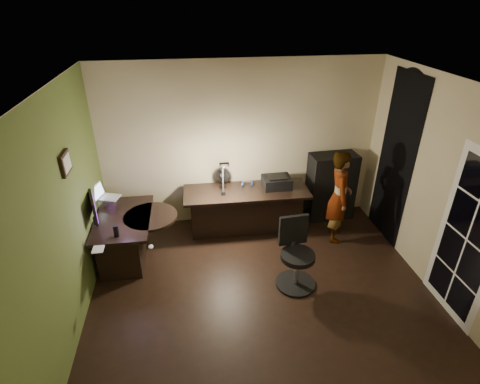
{
  "coord_description": "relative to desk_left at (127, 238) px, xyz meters",
  "views": [
    {
      "loc": [
        -0.84,
        -3.63,
        3.55
      ],
      "look_at": [
        -0.15,
        1.05,
        1.0
      ],
      "focal_mm": 28.0,
      "sensor_mm": 36.0,
      "label": 1
    }
  ],
  "objects": [
    {
      "name": "floor",
      "position": [
        1.83,
        -1.06,
        -0.36
      ],
      "size": [
        4.5,
        4.0,
        0.01
      ],
      "primitive_type": "cube",
      "color": "black",
      "rests_on": "ground"
    },
    {
      "name": "ceiling",
      "position": [
        1.83,
        -1.06,
        2.35
      ],
      "size": [
        4.5,
        4.0,
        0.01
      ],
      "primitive_type": "cube",
      "color": "silver",
      "rests_on": "floor"
    },
    {
      "name": "wall_back",
      "position": [
        1.83,
        0.95,
        0.99
      ],
      "size": [
        4.5,
        0.01,
        2.7
      ],
      "primitive_type": "cube",
      "color": "#CABA91",
      "rests_on": "floor"
    },
    {
      "name": "wall_front",
      "position": [
        1.83,
        -3.06,
        0.99
      ],
      "size": [
        4.5,
        0.01,
        2.7
      ],
      "primitive_type": "cube",
      "color": "#CABA91",
      "rests_on": "floor"
    },
    {
      "name": "wall_left",
      "position": [
        -0.42,
        -1.06,
        0.99
      ],
      "size": [
        0.01,
        4.0,
        2.7
      ],
      "primitive_type": "cube",
      "color": "#CABA91",
      "rests_on": "floor"
    },
    {
      "name": "wall_right",
      "position": [
        4.08,
        -1.06,
        0.99
      ],
      "size": [
        0.01,
        4.0,
        2.7
      ],
      "primitive_type": "cube",
      "color": "#CABA91",
      "rests_on": "floor"
    },
    {
      "name": "green_wall_overlay",
      "position": [
        -0.41,
        -1.06,
        0.99
      ],
      "size": [
        0.0,
        4.0,
        2.7
      ],
      "primitive_type": "cube",
      "color": "#50642A",
      "rests_on": "floor"
    },
    {
      "name": "arched_doorway",
      "position": [
        4.07,
        0.09,
        0.94
      ],
      "size": [
        0.01,
        0.9,
        2.6
      ],
      "primitive_type": "cube",
      "color": "black",
      "rests_on": "floor"
    },
    {
      "name": "french_door",
      "position": [
        4.07,
        -1.61,
        0.69
      ],
      "size": [
        0.02,
        0.92,
        2.1
      ],
      "primitive_type": "cube",
      "color": "white",
      "rests_on": "floor"
    },
    {
      "name": "framed_picture",
      "position": [
        -0.39,
        -0.61,
        1.49
      ],
      "size": [
        0.04,
        0.3,
        0.25
      ],
      "primitive_type": "cube",
      "color": "black",
      "rests_on": "wall_left"
    },
    {
      "name": "desk_left",
      "position": [
        0.0,
        0.0,
        0.0
      ],
      "size": [
        0.77,
        1.25,
        0.72
      ],
      "primitive_type": "cube",
      "rotation": [
        0.0,
        0.0,
        -0.01
      ],
      "color": "black",
      "rests_on": "floor"
    },
    {
      "name": "desk_right",
      "position": [
        1.86,
        0.49,
        0.02
      ],
      "size": [
        2.0,
        0.73,
        0.75
      ],
      "primitive_type": "cube",
      "rotation": [
        0.0,
        0.0,
        -0.02
      ],
      "color": "black",
      "rests_on": "floor"
    },
    {
      "name": "cabinet",
      "position": [
        3.37,
        0.72,
        0.23
      ],
      "size": [
        0.8,
        0.43,
        1.17
      ],
      "primitive_type": "cube",
      "rotation": [
        0.0,
        0.0,
        0.05
      ],
      "color": "black",
      "rests_on": "floor"
    },
    {
      "name": "laptop_stand",
      "position": [
        -0.28,
        0.44,
        0.4
      ],
      "size": [
        0.29,
        0.25,
        0.11
      ],
      "primitive_type": "cube",
      "rotation": [
        0.0,
        0.0,
        -0.12
      ],
      "color": "silver",
      "rests_on": "desk_left"
    },
    {
      "name": "laptop",
      "position": [
        -0.24,
        0.44,
        0.57
      ],
      "size": [
        0.4,
        0.38,
        0.22
      ],
      "primitive_type": "cube",
      "rotation": [
        0.0,
        0.0,
        -0.31
      ],
      "color": "silver",
      "rests_on": "laptop_stand"
    },
    {
      "name": "monitor",
      "position": [
        -0.35,
        -0.13,
        0.51
      ],
      "size": [
        0.24,
        0.51,
        0.33
      ],
      "primitive_type": "cube",
      "rotation": [
        0.0,
        0.0,
        0.29
      ],
      "color": "black",
      "rests_on": "desk_left"
    },
    {
      "name": "mouse",
      "position": [
        0.44,
        -0.76,
        0.36
      ],
      "size": [
        0.07,
        0.1,
        0.03
      ],
      "primitive_type": "ellipsoid",
      "rotation": [
        0.0,
        0.0,
        0.14
      ],
      "color": "silver",
      "rests_on": "desk_left"
    },
    {
      "name": "phone",
      "position": [
        -0.19,
        0.41,
        0.34
      ],
      "size": [
        0.09,
        0.14,
        0.01
      ],
      "primitive_type": "cube",
      "rotation": [
        0.0,
        0.0,
        0.24
      ],
      "color": "black",
      "rests_on": "desk_left"
    },
    {
      "name": "pen",
      "position": [
        0.2,
        -0.4,
        0.35
      ],
      "size": [
        0.09,
        0.12,
        0.01
      ],
      "primitive_type": "cube",
      "rotation": [
        0.0,
        0.0,
        0.59
      ],
      "color": "black",
      "rests_on": "desk_left"
    },
    {
      "name": "speaker",
      "position": [
        -0.02,
        -0.45,
        0.43
      ],
      "size": [
        0.08,
        0.08,
        0.18
      ],
      "primitive_type": "cylinder",
      "rotation": [
        0.0,
        0.0,
        0.13
      ],
      "color": "black",
      "rests_on": "desk_left"
    },
    {
      "name": "notepad",
      "position": [
        -0.22,
        -0.68,
        0.35
      ],
      "size": [
        0.14,
        0.2,
        0.01
      ],
      "primitive_type": "cube",
      "rotation": [
        0.0,
        0.0,
        -0.0
      ],
      "color": "silver",
      "rests_on": "desk_left"
    },
    {
      "name": "desk_fan",
      "position": [
        1.5,
        0.68,
        0.55
      ],
      "size": [
        0.24,
        0.18,
        0.33
      ],
      "primitive_type": "cube",
      "rotation": [
        0.0,
        0.0,
        -0.31
      ],
      "color": "black",
      "rests_on": "desk_right"
    },
    {
      "name": "headphones",
      "position": [
        1.89,
        0.65,
        0.43
      ],
      "size": [
        0.2,
        0.12,
        0.09
      ],
      "primitive_type": "cube",
      "rotation": [
        0.0,
        0.0,
        -0.25
      ],
      "color": "navy",
      "rests_on": "desk_right"
    },
    {
      "name": "printer",
      "position": [
        2.36,
        0.54,
        0.49
      ],
      "size": [
        0.45,
        0.35,
        0.2
      ],
      "primitive_type": "cube",
      "rotation": [
        0.0,
        0.0,
        0.02
      ],
      "color": "black",
      "rests_on": "desk_right"
    },
    {
      "name": "desk_lamp",
      "position": [
        1.48,
        0.41,
        0.73
      ],
      "size": [
        0.28,
        0.35,
        0.68
      ],
      "primitive_type": "cube",
      "rotation": [
        0.0,
        0.0,
        -0.43
      ],
      "color": "black",
      "rests_on": "desk_right"
    },
    {
      "name": "office_chair",
      "position": [
        2.31,
        -0.92,
        0.13
      ],
      "size": [
        0.58,
        0.58,
        0.97
      ],
      "primitive_type": "cube",
      "rotation": [
        0.0,
        0.0,
        0.08
      ],
      "color": "black",
      "rests_on": "floor"
    },
    {
      "name": "person",
      "position": [
        3.24,
        0.08,
        0.39
      ],
      "size": [
        0.47,
        0.6,
        1.5
      ],
      "primitive_type": "imported",
      "rotation": [
        0.0,
        0.0,
        1.35
      ],
      "color": "#D8A88C",
      "rests_on": "floor"
    }
  ]
}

